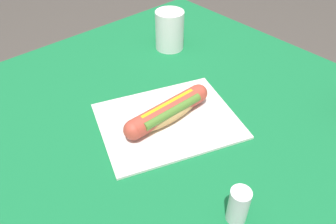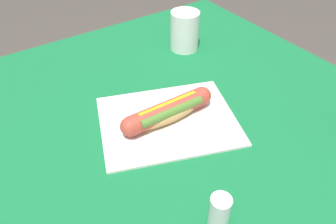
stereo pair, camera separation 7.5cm
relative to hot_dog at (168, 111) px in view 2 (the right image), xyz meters
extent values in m
cylinder|color=brown|center=(-0.43, -0.41, -0.42)|extent=(0.07, 0.07, 0.70)
cube|color=brown|center=(-0.01, -0.04, -0.05)|extent=(1.00, 0.91, 0.03)
cube|color=#146B38|center=(-0.01, -0.04, -0.04)|extent=(1.06, 0.97, 0.00)
cube|color=silver|center=(0.00, 0.00, -0.03)|extent=(0.38, 0.34, 0.01)
ellipsoid|color=tan|center=(0.00, 0.00, 0.00)|extent=(0.19, 0.06, 0.05)
cylinder|color=#B24233|center=(0.00, 0.00, 0.00)|extent=(0.20, 0.05, 0.04)
sphere|color=#B24233|center=(0.10, 0.00, 0.00)|extent=(0.04, 0.04, 0.04)
sphere|color=#B24233|center=(-0.10, 0.00, 0.00)|extent=(0.04, 0.04, 0.04)
cube|color=yellow|center=(0.00, 0.00, 0.02)|extent=(0.15, 0.01, 0.00)
cylinder|color=#4C7A2D|center=(0.00, 0.01, 0.01)|extent=(0.16, 0.02, 0.02)
cylinder|color=white|center=(-0.23, -0.26, 0.03)|extent=(0.09, 0.09, 0.12)
cylinder|color=silver|center=(0.08, 0.27, 0.00)|extent=(0.04, 0.04, 0.07)
camera|label=1|loc=(0.38, 0.42, 0.48)|focal=35.07mm
camera|label=2|loc=(0.32, 0.47, 0.48)|focal=35.07mm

